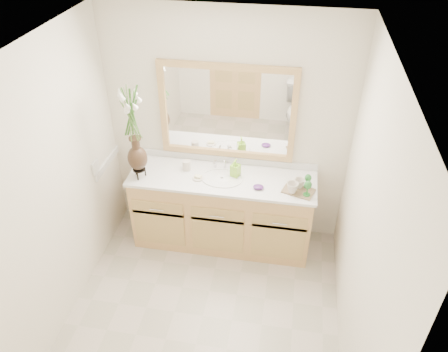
% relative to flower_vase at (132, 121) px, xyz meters
% --- Properties ---
extents(floor, '(2.60, 2.60, 0.00)m').
position_rel_flower_vase_xyz_m(floor, '(0.80, -0.89, -1.45)').
color(floor, beige).
rests_on(floor, ground).
extents(ceiling, '(2.40, 2.60, 0.02)m').
position_rel_flower_vase_xyz_m(ceiling, '(0.80, -0.89, 0.95)').
color(ceiling, white).
rests_on(ceiling, wall_back).
extents(wall_back, '(2.40, 0.02, 2.40)m').
position_rel_flower_vase_xyz_m(wall_back, '(0.80, 0.41, -0.25)').
color(wall_back, silver).
rests_on(wall_back, floor).
extents(wall_left, '(0.02, 2.60, 2.40)m').
position_rel_flower_vase_xyz_m(wall_left, '(-0.40, -0.89, -0.25)').
color(wall_left, silver).
rests_on(wall_left, floor).
extents(wall_right, '(0.02, 2.60, 2.40)m').
position_rel_flower_vase_xyz_m(wall_right, '(2.00, -0.89, -0.25)').
color(wall_right, silver).
rests_on(wall_right, floor).
extents(vanity, '(1.80, 0.55, 0.80)m').
position_rel_flower_vase_xyz_m(vanity, '(0.80, 0.13, -1.05)').
color(vanity, '#DEAF6C').
rests_on(vanity, floor).
extents(counter, '(1.84, 0.57, 0.03)m').
position_rel_flower_vase_xyz_m(counter, '(0.80, 0.13, -0.64)').
color(counter, white).
rests_on(counter, vanity).
extents(sink, '(0.38, 0.34, 0.23)m').
position_rel_flower_vase_xyz_m(sink, '(0.80, 0.11, -0.67)').
color(sink, white).
rests_on(sink, counter).
extents(mirror, '(1.32, 0.04, 0.97)m').
position_rel_flower_vase_xyz_m(mirror, '(0.80, 0.39, -0.05)').
color(mirror, white).
rests_on(mirror, wall_back).
extents(switch_plate, '(0.02, 0.12, 0.12)m').
position_rel_flower_vase_xyz_m(switch_plate, '(-0.39, -0.12, -0.47)').
color(switch_plate, white).
rests_on(switch_plate, wall_left).
extents(flower_vase, '(0.22, 0.22, 0.91)m').
position_rel_flower_vase_xyz_m(flower_vase, '(0.00, 0.00, 0.00)').
color(flower_vase, black).
rests_on(flower_vase, counter).
extents(tumbler, '(0.08, 0.08, 0.10)m').
position_rel_flower_vase_xyz_m(tumbler, '(0.42, 0.20, -0.57)').
color(tumbler, beige).
rests_on(tumbler, counter).
extents(soap_dish, '(0.11, 0.11, 0.04)m').
position_rel_flower_vase_xyz_m(soap_dish, '(0.57, 0.06, -0.61)').
color(soap_dish, beige).
rests_on(soap_dish, counter).
extents(soap_bottle, '(0.10, 0.10, 0.16)m').
position_rel_flower_vase_xyz_m(soap_bottle, '(0.92, 0.18, -0.54)').
color(soap_bottle, '#84C72F').
rests_on(soap_bottle, counter).
extents(purple_dish, '(0.13, 0.11, 0.04)m').
position_rel_flower_vase_xyz_m(purple_dish, '(1.17, 0.01, -0.60)').
color(purple_dish, '#4E2369').
rests_on(purple_dish, counter).
extents(tray, '(0.33, 0.26, 0.01)m').
position_rel_flower_vase_xyz_m(tray, '(1.54, 0.03, -0.61)').
color(tray, brown).
rests_on(tray, counter).
extents(mug_left, '(0.12, 0.12, 0.11)m').
position_rel_flower_vase_xyz_m(mug_left, '(1.48, -0.01, -0.55)').
color(mug_left, beige).
rests_on(mug_left, tray).
extents(mug_right, '(0.13, 0.13, 0.10)m').
position_rel_flower_vase_xyz_m(mug_right, '(1.54, 0.07, -0.56)').
color(mug_right, beige).
rests_on(mug_right, tray).
extents(goblet_front, '(0.07, 0.07, 0.16)m').
position_rel_flower_vase_xyz_m(goblet_front, '(1.62, -0.03, -0.50)').
color(goblet_front, '#26722B').
rests_on(goblet_front, tray).
extents(goblet_back, '(0.06, 0.06, 0.14)m').
position_rel_flower_vase_xyz_m(goblet_back, '(1.62, 0.09, -0.51)').
color(goblet_back, '#26722B').
rests_on(goblet_back, tray).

